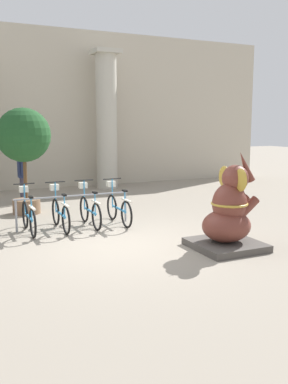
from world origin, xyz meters
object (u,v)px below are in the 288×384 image
object	(u,v)px
elephant_statue	(229,216)
person_pedestrian	(21,172)
bicycle_0	(28,215)
bicycle_2	(90,209)
bicycle_1	(60,212)
bicycle_3	(118,207)
potted_tree	(24,140)

from	to	relation	value
elephant_statue	person_pedestrian	xyz separation A→B (m)	(-2.93, 6.65, 0.34)
bicycle_0	person_pedestrian	distance (m)	3.80
elephant_statue	person_pedestrian	distance (m)	7.27
bicycle_2	elephant_statue	size ratio (longest dim) A/B	0.84
person_pedestrian	bicycle_0	bearing A→B (deg)	-96.99
bicycle_1	person_pedestrian	world-z (taller)	person_pedestrian
bicycle_1	elephant_statue	distance (m)	3.96
bicycle_2	bicycle_3	world-z (taller)	same
bicycle_0	bicycle_1	size ratio (longest dim) A/B	1.00
person_pedestrian	potted_tree	xyz separation A→B (m)	(-0.14, -1.56, 1.02)
potted_tree	person_pedestrian	bearing A→B (deg)	84.84
bicycle_1	bicycle_3	world-z (taller)	same
bicycle_1	potted_tree	world-z (taller)	potted_tree
bicycle_0	potted_tree	size ratio (longest dim) A/B	0.57
bicycle_3	person_pedestrian	distance (m)	4.16
elephant_statue	bicycle_0	bearing A→B (deg)	139.19
elephant_statue	person_pedestrian	bearing A→B (deg)	113.75
bicycle_0	bicycle_2	world-z (taller)	same
bicycle_1	elephant_statue	bearing A→B (deg)	-47.72
bicycle_3	elephant_statue	size ratio (longest dim) A/B	0.84
bicycle_1	bicycle_3	xyz separation A→B (m)	(1.45, -0.01, 0.00)
potted_tree	bicycle_1	bearing A→B (deg)	-79.27
bicycle_0	elephant_statue	size ratio (longest dim) A/B	0.84
elephant_statue	bicycle_1	bearing A→B (deg)	132.28
bicycle_3	bicycle_0	bearing A→B (deg)	179.72
person_pedestrian	bicycle_2	bearing A→B (deg)	-74.89
bicycle_0	bicycle_1	bearing A→B (deg)	-0.04
bicycle_3	potted_tree	distance (m)	3.29
bicycle_0	bicycle_2	xyz separation A→B (m)	(1.45, 0.03, 0.00)
bicycle_1	person_pedestrian	bearing A→B (deg)	94.15
bicycle_2	person_pedestrian	xyz separation A→B (m)	(-1.00, 3.69, 0.59)
bicycle_0	bicycle_2	bearing A→B (deg)	1.33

